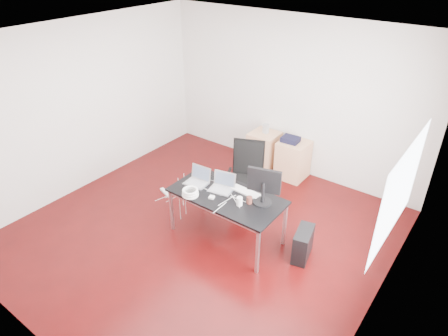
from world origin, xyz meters
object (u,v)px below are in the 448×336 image
Objects in this scene: office_chair at (247,172)px; filing_cabinet_left at (264,150)px; pc_tower at (303,244)px; desk at (227,198)px; filing_cabinet_right at (293,160)px.

filing_cabinet_left is at bearing 85.42° from office_chair.
desk is at bearing -178.56° from pc_tower.
desk is at bearing -98.31° from office_chair.
desk reaches higher than filing_cabinet_right.
filing_cabinet_left is at bearing 107.85° from desk.
filing_cabinet_left is 2.53m from pc_tower.
office_chair reaches higher than filing_cabinet_left.
pc_tower is at bearing -57.89° from filing_cabinet_right.
office_chair is 1.54× the size of filing_cabinet_right.
desk is at bearing -88.47° from filing_cabinet_right.
office_chair is 1.49m from pc_tower.
filing_cabinet_right is 1.56× the size of pc_tower.
filing_cabinet_left is at bearing 121.22° from pc_tower.
desk is 2.29× the size of filing_cabinet_right.
filing_cabinet_right is (0.62, 0.00, 0.00)m from filing_cabinet_left.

